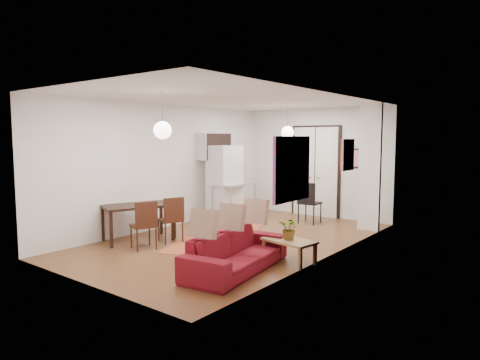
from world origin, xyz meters
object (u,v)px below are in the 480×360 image
Objects in this scene: dining_chair_near at (174,215)px; dining_chair_far at (147,220)px; fridge at (224,184)px; black_side_chair at (312,198)px; kitchen_counter at (234,196)px; dining_table at (137,209)px; sofa at (237,252)px; coffee_table at (289,243)px.

dining_chair_far is (0.00, -0.70, 0.00)m from dining_chair_near.
fridge reaches higher than black_side_chair.
dining_table is (-0.23, -2.92, 0.04)m from kitchen_counter.
coffee_table is at bearing -33.64° from sofa.
dining_table is at bearing -83.94° from fridge.
fridge reaches higher than dining_chair_near.
sofa is 1.10× the size of fridge.
black_side_chair is at bearing 24.16° from kitchen_counter.
sofa reaches higher than coffee_table.
sofa is 2.40m from dining_chair_near.
coffee_table is 2.82m from dining_chair_far.
dining_chair_far is at bearing -23.18° from dining_table.
coffee_table is 3.88m from fridge.
dining_table is at bearing -32.19° from dining_chair_near.
fridge is at bearing -148.81° from dining_chair_far.
fridge is 2.34m from dining_chair_near.
kitchen_counter is at bearing 85.56° from dining_table.
sofa is 1.37× the size of dining_table.
fridge is 2.06× the size of dining_chair_near.
dining_table is 4.35m from black_side_chair.
fridge is at bearing 34.59° from sofa.
kitchen_counter is 1.96m from black_side_chair.
dining_chair_far is at bearing 80.21° from sofa.
kitchen_counter reaches higher than dining_chair_near.
dining_table is 1.66× the size of dining_chair_far.
sofa is at bearing 99.59° from black_side_chair.
fridge is (-3.20, 2.11, 0.62)m from coffee_table.
coffee_table is 1.02× the size of dining_chair_near.
kitchen_counter is at bearing 27.04° from black_side_chair.
black_side_chair is (1.33, 3.45, 0.07)m from dining_chair_near.
dining_table is at bearing -100.12° from kitchen_counter.
black_side_chair is (1.70, 0.98, -0.02)m from kitchen_counter.
kitchen_counter reaches higher than dining_table.
dining_chair_far is (-2.26, 0.07, 0.23)m from sofa.
dining_chair_far is (0.51, -2.94, -0.42)m from fridge.
kitchen_counter is at bearing -150.05° from dining_chair_near.
dining_chair_near and dining_chair_far have the same top height.
dining_chair_near reaches higher than sofa.
dining_table is (-0.09, -2.68, -0.29)m from fridge.
dining_table reaches higher than coffee_table.
fridge is at bearing 146.54° from coffee_table.
dining_table reaches higher than sofa.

